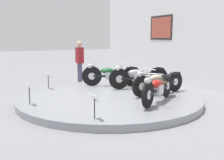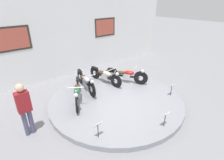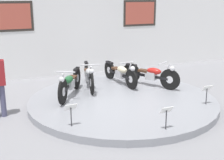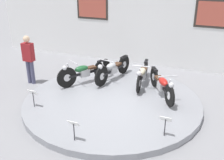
% 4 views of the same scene
% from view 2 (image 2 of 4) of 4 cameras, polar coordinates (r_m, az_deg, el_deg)
% --- Properties ---
extents(ground_plane, '(60.00, 60.00, 0.00)m').
position_cam_2_polar(ground_plane, '(6.96, 1.31, -7.01)').
color(ground_plane, gray).
extents(display_platform, '(5.09, 5.09, 0.17)m').
position_cam_2_polar(display_platform, '(6.91, 1.32, -6.41)').
color(display_platform, gray).
rests_on(display_platform, ground_plane).
extents(back_wall, '(14.00, 0.22, 4.00)m').
position_cam_2_polar(back_wall, '(9.22, -14.81, 13.74)').
color(back_wall, white).
rests_on(back_wall, ground_plane).
extents(motorcycle_green, '(1.11, 1.75, 0.81)m').
position_cam_2_polar(motorcycle_green, '(6.54, -11.27, -4.01)').
color(motorcycle_green, black).
rests_on(motorcycle_green, display_platform).
extents(motorcycle_silver, '(0.59, 1.98, 0.81)m').
position_cam_2_polar(motorcycle_silver, '(7.34, -8.51, -0.43)').
color(motorcycle_silver, black).
rests_on(motorcycle_silver, display_platform).
extents(motorcycle_cream, '(0.54, 1.95, 0.78)m').
position_cam_2_polar(motorcycle_cream, '(7.88, -2.10, 1.51)').
color(motorcycle_cream, black).
rests_on(motorcycle_cream, display_platform).
extents(motorcycle_red, '(1.09, 1.71, 0.79)m').
position_cam_2_polar(motorcycle_red, '(7.94, 4.89, 1.69)').
color(motorcycle_red, black).
rests_on(motorcycle_red, display_platform).
extents(info_placard_front_left, '(0.26, 0.11, 0.51)m').
position_cam_2_polar(info_placard_front_left, '(4.93, -4.65, -14.92)').
color(info_placard_front_left, '#333338').
rests_on(info_placard_front_left, display_platform).
extents(info_placard_front_centre, '(0.26, 0.11, 0.51)m').
position_cam_2_polar(info_placard_front_centre, '(5.50, 17.03, -11.28)').
color(info_placard_front_centre, '#333338').
rests_on(info_placard_front_centre, display_platform).
extents(info_placard_front_right, '(0.26, 0.11, 0.51)m').
position_cam_2_polar(info_placard_front_right, '(7.24, 18.92, -2.21)').
color(info_placard_front_right, '#333338').
rests_on(info_placard_front_right, display_platform).
extents(visitor_standing, '(0.36, 0.22, 1.67)m').
position_cam_2_polar(visitor_standing, '(5.52, -26.69, -7.88)').
color(visitor_standing, '#4C4C6B').
rests_on(visitor_standing, ground_plane).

